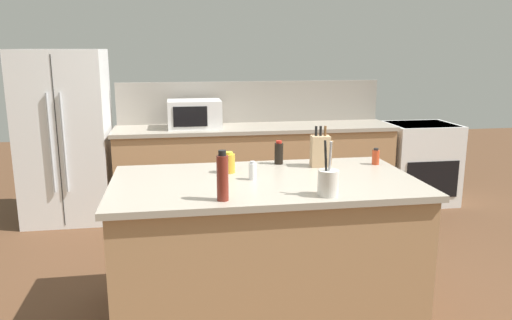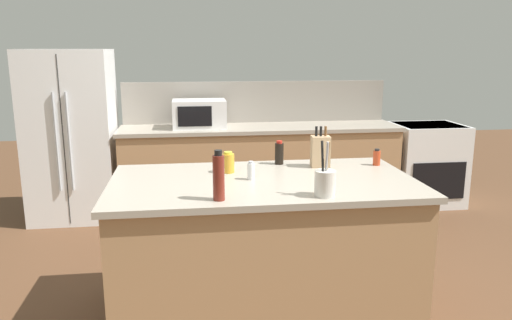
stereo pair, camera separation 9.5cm
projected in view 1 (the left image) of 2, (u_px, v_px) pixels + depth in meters
ground_plane at (264, 312)px, 3.41m from camera, size 14.00×14.00×0.00m
back_counter_run at (256, 168)px, 5.47m from camera, size 3.01×0.66×0.94m
wall_backsplash at (251, 102)px, 5.62m from camera, size 2.97×0.03×0.46m
kitchen_island at (265, 248)px, 3.31m from camera, size 1.95×1.07×0.94m
refrigerator at (66, 136)px, 5.12m from camera, size 0.86×0.75×1.75m
range_oven at (419, 163)px, 5.77m from camera, size 0.76×0.65×0.92m
microwave at (194, 114)px, 5.23m from camera, size 0.55×0.39×0.29m
knife_block at (320, 151)px, 3.53m from camera, size 0.14×0.11×0.29m
utensil_crock at (328, 182)px, 2.84m from camera, size 0.12×0.12×0.32m
soy_sauce_bottle at (279, 153)px, 3.61m from camera, size 0.06×0.06×0.17m
salt_shaker at (253, 171)px, 3.19m from camera, size 0.05×0.05×0.12m
spice_jar_paprika at (376, 157)px, 3.60m from camera, size 0.05×0.05×0.12m
honey_jar at (229, 163)px, 3.36m from camera, size 0.08×0.08×0.14m
vinegar_bottle at (223, 177)px, 2.74m from camera, size 0.07×0.07×0.28m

